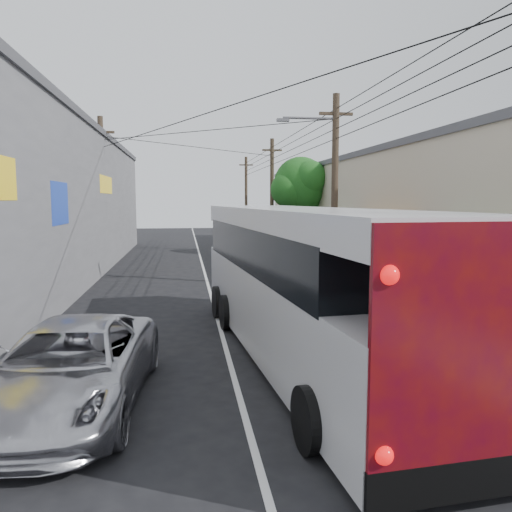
{
  "coord_description": "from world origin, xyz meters",
  "views": [
    {
      "loc": [
        -0.97,
        -7.12,
        3.7
      ],
      "look_at": [
        1.31,
        8.85,
        1.89
      ],
      "focal_mm": 35.0,
      "sensor_mm": 36.0,
      "label": 1
    }
  ],
  "objects_px": {
    "pedestrian_near": "(358,272)",
    "parked_car_mid": "(263,244)",
    "jeepney": "(70,367)",
    "pedestrian_far": "(334,262)",
    "parked_car_far": "(261,241)",
    "parked_suv": "(291,263)",
    "coach_bus": "(300,281)"
  },
  "relations": [
    {
      "from": "pedestrian_far",
      "to": "parked_suv",
      "type": "bearing_deg",
      "value": 32.26
    },
    {
      "from": "parked_suv",
      "to": "pedestrian_near",
      "type": "height_order",
      "value": "pedestrian_near"
    },
    {
      "from": "pedestrian_far",
      "to": "jeepney",
      "type": "bearing_deg",
      "value": 82.76
    },
    {
      "from": "coach_bus",
      "to": "parked_car_mid",
      "type": "bearing_deg",
      "value": 78.33
    },
    {
      "from": "coach_bus",
      "to": "pedestrian_far",
      "type": "height_order",
      "value": "coach_bus"
    },
    {
      "from": "parked_car_far",
      "to": "jeepney",
      "type": "bearing_deg",
      "value": -107.37
    },
    {
      "from": "coach_bus",
      "to": "parked_suv",
      "type": "bearing_deg",
      "value": 73.89
    },
    {
      "from": "parked_suv",
      "to": "parked_car_far",
      "type": "relative_size",
      "value": 1.42
    },
    {
      "from": "parked_car_mid",
      "to": "pedestrian_near",
      "type": "bearing_deg",
      "value": -79.99
    },
    {
      "from": "jeepney",
      "to": "pedestrian_near",
      "type": "relative_size",
      "value": 3.02
    },
    {
      "from": "jeepney",
      "to": "parked_car_far",
      "type": "xyz_separation_m",
      "value": [
        7.63,
        27.17,
        -0.08
      ]
    },
    {
      "from": "coach_bus",
      "to": "parked_suv",
      "type": "height_order",
      "value": "coach_bus"
    },
    {
      "from": "parked_car_mid",
      "to": "pedestrian_near",
      "type": "xyz_separation_m",
      "value": [
        1.14,
        -15.41,
        0.24
      ]
    },
    {
      "from": "pedestrian_far",
      "to": "parked_car_far",
      "type": "bearing_deg",
      "value": -58.07
    },
    {
      "from": "coach_bus",
      "to": "parked_car_far",
      "type": "bearing_deg",
      "value": 78.36
    },
    {
      "from": "parked_car_mid",
      "to": "parked_car_far",
      "type": "bearing_deg",
      "value": 89.32
    },
    {
      "from": "parked_car_mid",
      "to": "parked_car_far",
      "type": "xyz_separation_m",
      "value": [
        0.34,
        3.0,
        -0.11
      ]
    },
    {
      "from": "jeepney",
      "to": "parked_car_mid",
      "type": "bearing_deg",
      "value": 77.53
    },
    {
      "from": "coach_bus",
      "to": "pedestrian_near",
      "type": "xyz_separation_m",
      "value": [
        3.72,
        6.49,
        -0.8
      ]
    },
    {
      "from": "coach_bus",
      "to": "pedestrian_far",
      "type": "distance_m",
      "value": 11.76
    },
    {
      "from": "jeepney",
      "to": "parked_car_far",
      "type": "height_order",
      "value": "jeepney"
    },
    {
      "from": "coach_bus",
      "to": "parked_car_mid",
      "type": "xyz_separation_m",
      "value": [
        2.58,
        21.9,
        -1.04
      ]
    },
    {
      "from": "parked_suv",
      "to": "pedestrian_far",
      "type": "distance_m",
      "value": 2.08
    },
    {
      "from": "coach_bus",
      "to": "parked_car_far",
      "type": "relative_size",
      "value": 3.02
    },
    {
      "from": "jeepney",
      "to": "pedestrian_far",
      "type": "xyz_separation_m",
      "value": [
        8.9,
        13.22,
        0.08
      ]
    },
    {
      "from": "pedestrian_near",
      "to": "parked_car_mid",
      "type": "bearing_deg",
      "value": -94.98
    },
    {
      "from": "parked_car_mid",
      "to": "parked_car_far",
      "type": "relative_size",
      "value": 1.12
    },
    {
      "from": "parked_car_mid",
      "to": "pedestrian_near",
      "type": "relative_size",
      "value": 2.54
    },
    {
      "from": "pedestrian_near",
      "to": "pedestrian_far",
      "type": "bearing_deg",
      "value": -105.28
    },
    {
      "from": "parked_car_far",
      "to": "pedestrian_near",
      "type": "relative_size",
      "value": 2.26
    },
    {
      "from": "jeepney",
      "to": "parked_suv",
      "type": "relative_size",
      "value": 0.94
    },
    {
      "from": "jeepney",
      "to": "parked_car_far",
      "type": "relative_size",
      "value": 1.33
    }
  ]
}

